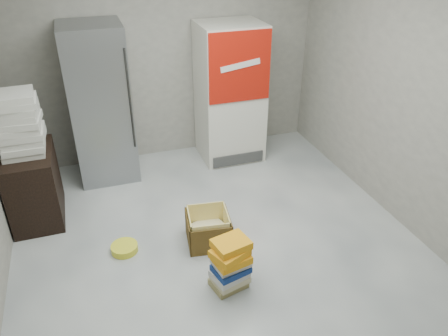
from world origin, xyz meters
TOP-DOWN VIEW (x-y plane):
  - ground at (0.00, 0.00)m, footprint 5.00×5.00m
  - room_shell at (0.00, 0.00)m, footprint 4.04×5.04m
  - steel_fridge at (-0.90, 2.13)m, footprint 0.70×0.72m
  - coke_cooler at (0.75, 2.12)m, footprint 0.80×0.73m
  - wood_shelf at (-1.73, 1.40)m, footprint 0.50×0.80m
  - supply_box_stack at (-1.72, 1.39)m, footprint 0.44×0.44m
  - phonebook_stack_main at (-0.08, -0.29)m, footprint 0.38×0.35m
  - phonebook_stack_side at (-0.04, 0.48)m, footprint 0.39×0.35m
  - cardboard_box at (-0.08, 0.39)m, footprint 0.48×0.48m
  - bucket_lid at (-0.92, 0.51)m, footprint 0.31×0.31m

SIDE VIEW (x-z plane):
  - ground at x=0.00m, z-range 0.00..0.00m
  - bucket_lid at x=-0.92m, z-range 0.00..0.07m
  - phonebook_stack_side at x=-0.04m, z-range 0.00..0.14m
  - cardboard_box at x=-0.08m, z-range -0.03..0.32m
  - phonebook_stack_main at x=-0.08m, z-range 0.00..0.52m
  - wood_shelf at x=-1.73m, z-range 0.00..0.80m
  - coke_cooler at x=0.75m, z-range 0.00..1.80m
  - steel_fridge at x=-0.90m, z-range 0.00..1.90m
  - supply_box_stack at x=-1.72m, z-range 0.80..1.45m
  - room_shell at x=0.00m, z-range 0.39..3.21m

